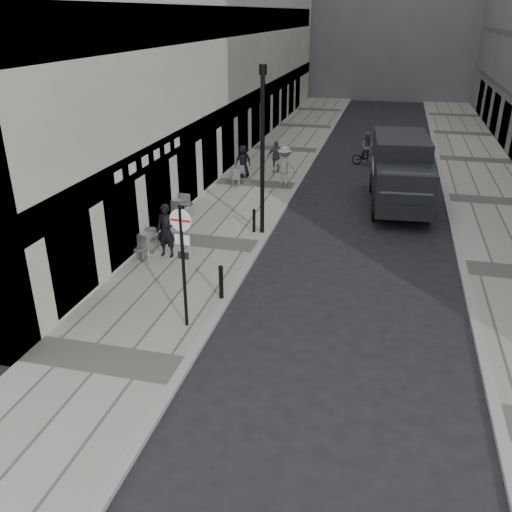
{
  "coord_description": "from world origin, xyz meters",
  "views": [
    {
      "loc": [
        4.25,
        -7.07,
        7.82
      ],
      "look_at": [
        0.8,
        6.76,
        1.4
      ],
      "focal_mm": 38.0,
      "sensor_mm": 36.0,
      "label": 1
    }
  ],
  "objects_px": {
    "sign_post": "(183,251)",
    "cyclist": "(367,152)",
    "walking_man": "(166,231)",
    "panel_van": "(400,169)",
    "lamppost": "(263,144)"
  },
  "relations": [
    {
      "from": "sign_post",
      "to": "cyclist",
      "type": "relative_size",
      "value": 1.9
    },
    {
      "from": "walking_man",
      "to": "panel_van",
      "type": "xyz_separation_m",
      "value": [
        7.64,
        7.93,
        0.58
      ]
    },
    {
      "from": "walking_man",
      "to": "cyclist",
      "type": "bearing_deg",
      "value": 71.66
    },
    {
      "from": "walking_man",
      "to": "sign_post",
      "type": "xyz_separation_m",
      "value": [
        2.25,
        -4.12,
        1.25
      ]
    },
    {
      "from": "walking_man",
      "to": "panel_van",
      "type": "distance_m",
      "value": 11.03
    },
    {
      "from": "sign_post",
      "to": "walking_man",
      "type": "bearing_deg",
      "value": 123.04
    },
    {
      "from": "sign_post",
      "to": "lamppost",
      "type": "xyz_separation_m",
      "value": [
        0.4,
        7.07,
        1.21
      ]
    },
    {
      "from": "sign_post",
      "to": "cyclist",
      "type": "height_order",
      "value": "sign_post"
    },
    {
      "from": "cyclist",
      "to": "sign_post",
      "type": "bearing_deg",
      "value": -113.01
    },
    {
      "from": "sign_post",
      "to": "panel_van",
      "type": "relative_size",
      "value": 0.54
    },
    {
      "from": "panel_van",
      "to": "sign_post",
      "type": "bearing_deg",
      "value": -118.4
    },
    {
      "from": "walking_man",
      "to": "panel_van",
      "type": "bearing_deg",
      "value": 49.64
    },
    {
      "from": "walking_man",
      "to": "panel_van",
      "type": "relative_size",
      "value": 0.3
    },
    {
      "from": "lamppost",
      "to": "panel_van",
      "type": "distance_m",
      "value": 7.3
    },
    {
      "from": "walking_man",
      "to": "lamppost",
      "type": "bearing_deg",
      "value": 51.58
    }
  ]
}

